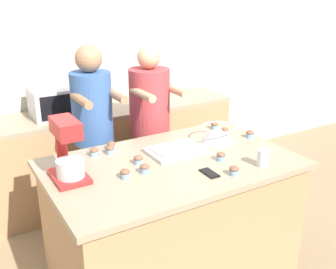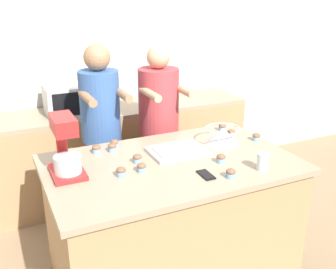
# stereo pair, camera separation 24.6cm
# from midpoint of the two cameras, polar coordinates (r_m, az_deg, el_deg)

# --- Properties ---
(back_wall) EXTENTS (10.00, 0.06, 2.70)m
(back_wall) POSITION_cam_midpoint_polar(r_m,az_deg,el_deg) (4.14, -14.09, 10.21)
(back_wall) COLOR #B2ADA3
(back_wall) RESTS_ON ground_plane
(island_counter) EXTENTS (1.69, 1.06, 0.93)m
(island_counter) POSITION_cam_midpoint_polar(r_m,az_deg,el_deg) (2.91, -1.93, -12.30)
(island_counter) COLOR #A87F56
(island_counter) RESTS_ON ground_plane
(back_counter) EXTENTS (2.80, 0.60, 0.93)m
(back_counter) POSITION_cam_midpoint_polar(r_m,az_deg,el_deg) (4.06, -11.56, -2.83)
(back_counter) COLOR #A87F56
(back_counter) RESTS_ON ground_plane
(person_left) EXTENTS (0.34, 0.50, 1.64)m
(person_left) POSITION_cam_midpoint_polar(r_m,az_deg,el_deg) (3.32, -12.75, -0.78)
(person_left) COLOR brown
(person_left) RESTS_ON ground_plane
(person_right) EXTENTS (0.36, 0.52, 1.60)m
(person_right) POSITION_cam_midpoint_polar(r_m,az_deg,el_deg) (3.51, -4.61, 0.30)
(person_right) COLOR brown
(person_right) RESTS_ON ground_plane
(stand_mixer) EXTENTS (0.20, 0.30, 0.39)m
(stand_mixer) POSITION_cam_midpoint_polar(r_m,az_deg,el_deg) (2.49, -17.18, -2.68)
(stand_mixer) COLOR red
(stand_mixer) RESTS_ON island_counter
(mixing_bowl) EXTENTS (0.27, 0.27, 0.13)m
(mixing_bowl) POSITION_cam_midpoint_polar(r_m,az_deg,el_deg) (3.01, 4.96, 0.09)
(mixing_bowl) COLOR #BCBCC1
(mixing_bowl) RESTS_ON island_counter
(baking_tray) EXTENTS (0.41, 0.29, 0.04)m
(baking_tray) POSITION_cam_midpoint_polar(r_m,az_deg,el_deg) (2.83, -1.28, -2.30)
(baking_tray) COLOR #BCBCC1
(baking_tray) RESTS_ON island_counter
(microwave_oven) EXTENTS (0.55, 0.36, 0.27)m
(microwave_oven) POSITION_cam_midpoint_polar(r_m,az_deg,el_deg) (3.78, -16.99, 4.59)
(microwave_oven) COLOR #B7B7BC
(microwave_oven) RESTS_ON back_counter
(cell_phone) EXTENTS (0.07, 0.15, 0.01)m
(cell_phone) POSITION_cam_midpoint_polar(r_m,az_deg,el_deg) (2.51, 3.24, -5.66)
(cell_phone) COLOR black
(cell_phone) RESTS_ON island_counter
(drinking_glass) EXTENTS (0.08, 0.08, 0.12)m
(drinking_glass) POSITION_cam_midpoint_polar(r_m,az_deg,el_deg) (2.64, 11.04, -3.41)
(drinking_glass) COLOR silver
(drinking_glass) RESTS_ON island_counter
(cupcake_0) EXTENTS (0.06, 0.06, 0.06)m
(cupcake_0) POSITION_cam_midpoint_polar(r_m,az_deg,el_deg) (2.53, -6.20, -4.97)
(cupcake_0) COLOR #759EC6
(cupcake_0) RESTS_ON island_counter
(cupcake_1) EXTENTS (0.06, 0.06, 0.06)m
(cupcake_1) POSITION_cam_midpoint_polar(r_m,az_deg,el_deg) (3.31, 4.67, 1.29)
(cupcake_1) COLOR #759EC6
(cupcake_1) RESTS_ON island_counter
(cupcake_2) EXTENTS (0.06, 0.06, 0.06)m
(cupcake_2) POSITION_cam_midpoint_polar(r_m,az_deg,el_deg) (2.47, -9.12, -5.68)
(cupcake_2) COLOR #759EC6
(cupcake_2) RESTS_ON island_counter
(cupcake_3) EXTENTS (0.06, 0.06, 0.06)m
(cupcake_3) POSITION_cam_midpoint_polar(r_m,az_deg,el_deg) (2.50, 6.78, -5.26)
(cupcake_3) COLOR #759EC6
(cupcake_3) RESTS_ON island_counter
(cupcake_4) EXTENTS (0.06, 0.06, 0.06)m
(cupcake_4) POSITION_cam_midpoint_polar(r_m,az_deg,el_deg) (2.84, -13.15, -2.49)
(cupcake_4) COLOR #759EC6
(cupcake_4) RESTS_ON island_counter
(cupcake_5) EXTENTS (0.06, 0.06, 0.06)m
(cupcake_5) POSITION_cam_midpoint_polar(r_m,az_deg,el_deg) (2.70, 5.11, -3.21)
(cupcake_5) COLOR #759EC6
(cupcake_5) RESTS_ON island_counter
(cupcake_6) EXTENTS (0.06, 0.06, 0.06)m
(cupcake_6) POSITION_cam_midpoint_polar(r_m,az_deg,el_deg) (2.66, -7.00, -3.70)
(cupcake_6) COLOR #759EC6
(cupcake_6) RESTS_ON island_counter
(cupcake_7) EXTENTS (0.06, 0.06, 0.06)m
(cupcake_7) POSITION_cam_midpoint_polar(r_m,az_deg,el_deg) (3.15, 9.63, 0.04)
(cupcake_7) COLOR #759EC6
(cupcake_7) RESTS_ON island_counter
(cupcake_8) EXTENTS (0.06, 0.06, 0.06)m
(cupcake_8) POSITION_cam_midpoint_polar(r_m,az_deg,el_deg) (3.18, 6.04, 0.47)
(cupcake_8) COLOR #759EC6
(cupcake_8) RESTS_ON island_counter
(cupcake_9) EXTENTS (0.06, 0.06, 0.06)m
(cupcake_9) POSITION_cam_midpoint_polar(r_m,az_deg,el_deg) (2.92, -10.65, -1.61)
(cupcake_9) COLOR #759EC6
(cupcake_9) RESTS_ON island_counter
(cupcake_10) EXTENTS (0.06, 0.06, 0.06)m
(cupcake_10) POSITION_cam_midpoint_polar(r_m,az_deg,el_deg) (2.85, -10.86, -2.21)
(cupcake_10) COLOR #759EC6
(cupcake_10) RESTS_ON island_counter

